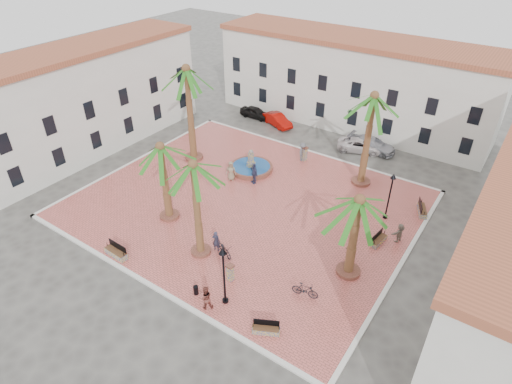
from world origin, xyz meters
TOP-DOWN VIEW (x-y plane):
  - ground at (0.00, 0.00)m, footprint 120.00×120.00m
  - plaza at (0.00, 0.00)m, footprint 26.00×22.00m
  - kerb_n at (0.00, 11.00)m, footprint 26.30×0.30m
  - kerb_s at (0.00, -11.00)m, footprint 26.30×0.30m
  - kerb_e at (13.00, 0.00)m, footprint 0.30×22.30m
  - kerb_w at (-13.00, 0.00)m, footprint 0.30×22.30m
  - building_north at (-0.00, 19.99)m, footprint 30.40×7.40m
  - building_west at (-19.00, 0.00)m, footprint 6.40×24.40m
  - fountain at (-2.75, 4.66)m, footprint 4.01×4.01m
  - palm_nw at (-8.60, 3.30)m, footprint 5.62×5.62m
  - palm_sw at (-3.88, -4.96)m, footprint 5.03×5.03m
  - palm_s at (0.89, -6.74)m, footprint 4.65×4.65m
  - palm_e at (10.34, -2.70)m, footprint 5.28×5.28m
  - palm_ne at (6.58, 8.30)m, footprint 5.39×5.39m
  - bench_s at (-3.73, -10.38)m, footprint 1.91×0.64m
  - bench_se at (8.49, -9.88)m, footprint 1.64×1.17m
  - bench_e at (10.90, 1.33)m, footprint 0.70×1.68m
  - bench_ne at (12.38, 6.81)m, footprint 1.22×1.89m
  - lamppost_s at (5.15, -9.38)m, footprint 0.48×0.48m
  - lamppost_e at (10.21, 4.56)m, footprint 0.44×0.44m
  - bollard_se at (4.28, -7.71)m, footprint 0.49×0.49m
  - bollard_n at (0.46, 9.00)m, footprint 0.58×0.58m
  - bollard_e at (9.97, -1.75)m, footprint 0.53×0.53m
  - litter_bin at (3.22, -9.91)m, footprint 0.32×0.32m
  - cyclist_a at (1.66, -5.92)m, footprint 0.66×0.50m
  - bicycle_a at (2.43, -5.95)m, footprint 1.83×1.24m
  - cyclist_b at (4.48, -10.40)m, footprint 1.04×1.03m
  - bicycle_b at (8.97, -6.20)m, footprint 1.79×0.81m
  - pedestrian_fountain_a at (-3.20, 2.20)m, footprint 1.05×0.94m
  - pedestrian_fountain_b at (-1.24, 2.94)m, footprint 1.24×0.95m
  - pedestrian_north at (0.30, 8.85)m, footprint 0.87×1.30m
  - pedestrian_east at (11.99, 2.36)m, footprint 0.90×1.49m
  - car_black at (-9.36, 14.93)m, footprint 3.74×1.55m
  - car_red at (-6.06, 14.54)m, footprint 4.25×2.78m
  - car_silver at (4.93, 14.82)m, footprint 4.83×2.02m
  - car_white at (4.04, 14.12)m, footprint 5.07×3.52m

SIDE VIEW (x-z plane):
  - ground at x=0.00m, z-range 0.00..0.00m
  - plaza at x=0.00m, z-range 0.00..0.15m
  - kerb_n at x=0.00m, z-range 0.00..0.16m
  - kerb_s at x=0.00m, z-range 0.00..0.16m
  - kerb_e at x=13.00m, z-range 0.00..0.16m
  - kerb_w at x=-13.00m, z-range 0.00..0.16m
  - bench_se at x=8.49m, z-range -0.03..0.81m
  - bench_e at x=10.90m, z-range -0.04..0.82m
  - bench_ne at x=12.38m, z-range -0.06..0.90m
  - fountain at x=-2.75m, z-range -0.60..1.47m
  - bench_s at x=-3.73m, z-range -0.07..0.93m
  - litter_bin at x=3.22m, z-range 0.15..0.77m
  - bicycle_a at x=2.43m, z-range 0.15..1.06m
  - car_black at x=-9.36m, z-range 0.00..1.27m
  - car_white at x=4.04m, z-range 0.00..1.29m
  - car_red at x=-6.06m, z-range 0.00..1.32m
  - bicycle_b at x=8.97m, z-range 0.15..1.19m
  - car_silver at x=4.93m, z-range 0.00..1.39m
  - bollard_e at x=9.97m, z-range 0.17..1.42m
  - bollard_se at x=4.28m, z-range 0.17..1.44m
  - bollard_n at x=0.46m, z-range 0.18..1.57m
  - pedestrian_east at x=11.99m, z-range 0.15..1.68m
  - cyclist_a at x=1.66m, z-range 0.15..1.79m
  - cyclist_b at x=4.48m, z-range 0.15..1.84m
  - pedestrian_fountain_a at x=-3.20m, z-range 0.15..1.96m
  - pedestrian_north at x=0.30m, z-range 0.15..2.02m
  - pedestrian_fountain_b at x=-1.24m, z-range 0.15..2.11m
  - lamppost_e at x=10.21m, z-range 0.87..4.91m
  - lamppost_s at x=5.15m, z-range 0.93..5.32m
  - building_north at x=0.00m, z-range 0.02..9.52m
  - building_west at x=-19.00m, z-range 0.02..10.02m
  - palm_e at x=10.34m, z-range 2.11..8.39m
  - palm_sw at x=-3.88m, z-range 2.30..8.89m
  - palm_s at x=0.89m, z-range 2.78..10.25m
  - palm_ne at x=6.58m, z-range 3.11..11.58m
  - palm_nw at x=-8.60m, z-range 3.41..12.63m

